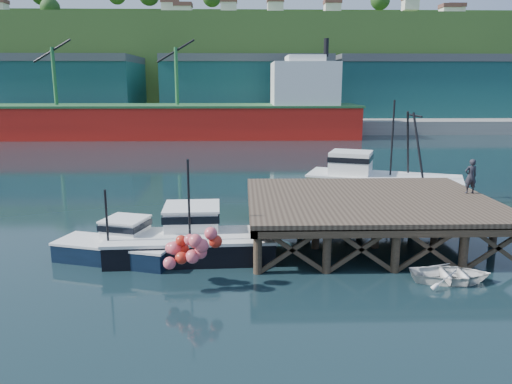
{
  "coord_description": "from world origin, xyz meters",
  "views": [
    {
      "loc": [
        -0.8,
        -24.1,
        7.71
      ],
      "look_at": [
        -0.08,
        2.0,
        1.97
      ],
      "focal_mm": 35.0,
      "sensor_mm": 36.0,
      "label": 1
    }
  ],
  "objects_px": {
    "dockworker": "(471,176)",
    "boat_navy": "(118,245)",
    "trawler": "(380,180)",
    "boat_black": "(191,238)",
    "dinghy": "(451,274)"
  },
  "relations": [
    {
      "from": "boat_black",
      "to": "trawler",
      "type": "relative_size",
      "value": 0.72
    },
    {
      "from": "boat_black",
      "to": "trawler",
      "type": "height_order",
      "value": "trawler"
    },
    {
      "from": "trawler",
      "to": "boat_black",
      "type": "bearing_deg",
      "value": -116.09
    },
    {
      "from": "boat_black",
      "to": "dockworker",
      "type": "xyz_separation_m",
      "value": [
        14.02,
        3.24,
        2.17
      ]
    },
    {
      "from": "trawler",
      "to": "dockworker",
      "type": "bearing_deg",
      "value": -50.91
    },
    {
      "from": "boat_black",
      "to": "boat_navy",
      "type": "bearing_deg",
      "value": -177.85
    },
    {
      "from": "dockworker",
      "to": "boat_black",
      "type": "bearing_deg",
      "value": 7.57
    },
    {
      "from": "boat_navy",
      "to": "trawler",
      "type": "relative_size",
      "value": 0.54
    },
    {
      "from": "boat_black",
      "to": "dinghy",
      "type": "relative_size",
      "value": 2.44
    },
    {
      "from": "boat_navy",
      "to": "boat_black",
      "type": "bearing_deg",
      "value": 21.8
    },
    {
      "from": "dockworker",
      "to": "boat_navy",
      "type": "bearing_deg",
      "value": 6.08
    },
    {
      "from": "boat_navy",
      "to": "dinghy",
      "type": "height_order",
      "value": "boat_navy"
    },
    {
      "from": "trawler",
      "to": "dockworker",
      "type": "xyz_separation_m",
      "value": [
        2.53,
        -7.58,
        1.65
      ]
    },
    {
      "from": "trawler",
      "to": "dinghy",
      "type": "bearing_deg",
      "value": -73.25
    },
    {
      "from": "boat_navy",
      "to": "dockworker",
      "type": "relative_size",
      "value": 3.17
    }
  ]
}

